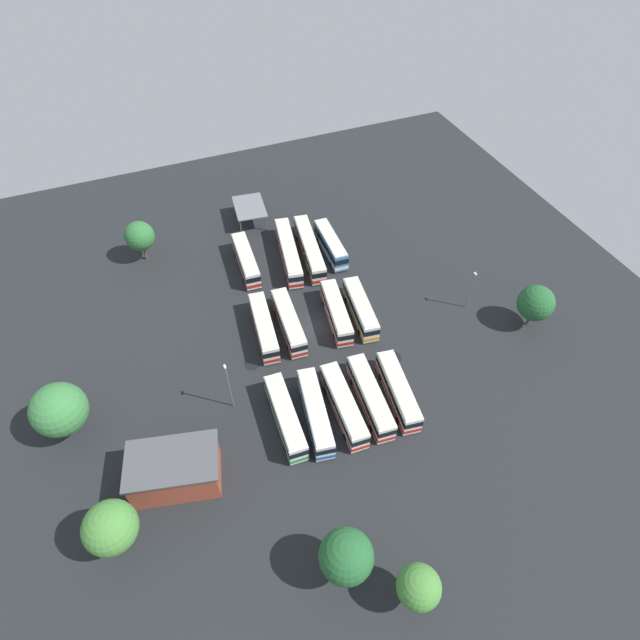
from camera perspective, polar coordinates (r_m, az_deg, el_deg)
ground_plane at (r=81.49m, az=-0.82°, el=-0.73°), size 113.04×113.04×0.00m
bus_row0_slot0 at (r=72.37m, az=8.59°, el=-7.72°), size 12.18×4.20×3.59m
bus_row0_slot1 at (r=71.34m, az=5.55°, el=-8.42°), size 12.83×3.69×3.59m
bus_row0_slot2 at (r=70.32m, az=2.62°, el=-9.37°), size 12.62×3.23×3.59m
bus_row0_slot3 at (r=69.66m, az=-0.52°, el=-10.14°), size 12.79×4.55×3.59m
bus_row0_slot4 at (r=69.44m, az=-3.84°, el=-10.59°), size 12.38×3.14×3.59m
bus_row1_slot0 at (r=81.79m, az=4.48°, el=1.26°), size 11.89×4.09×3.59m
bus_row1_slot1 at (r=81.04m, az=1.81°, el=0.87°), size 12.13×4.43×3.59m
bus_row1_slot3 at (r=79.73m, az=-3.47°, el=-0.21°), size 12.34×3.45×3.59m
bus_row1_slot4 at (r=79.36m, az=-6.23°, el=-0.77°), size 12.49×3.99×3.59m
bus_row2_slot0 at (r=93.32m, az=1.17°, el=8.34°), size 11.67×3.13×3.59m
bus_row2_slot1 at (r=92.40m, az=-1.16°, el=7.88°), size 15.96×4.94×3.59m
bus_row2_slot2 at (r=91.83m, az=-3.49°, el=7.49°), size 15.95×5.31×3.59m
bus_row2_slot4 at (r=90.95m, az=-8.17°, el=6.57°), size 12.09×3.34×3.59m
depot_building at (r=67.19m, az=-15.70°, el=-15.62°), size 9.08×12.22×5.09m
maintenance_shelter at (r=100.82m, az=-7.78°, el=12.24°), size 8.66×6.46×3.50m
lamp_post_near_entrance at (r=69.45m, az=-10.01°, el=-7.08°), size 0.56×0.28×8.99m
lamp_post_far_corner at (r=84.92m, az=16.30°, el=3.33°), size 0.56×0.28×7.43m
tree_north_edge at (r=73.45m, az=-26.83°, el=-8.83°), size 7.01×7.01×8.87m
tree_east_edge at (r=84.97m, az=22.71°, el=1.74°), size 5.57×5.57×7.54m
tree_northwest at (r=95.11m, az=-19.29°, el=8.74°), size 5.11×5.11×7.71m
tree_south_edge at (r=58.10m, az=2.90°, el=-24.58°), size 5.77×5.77×8.36m
tree_northeast at (r=62.84m, az=-22.12°, el=-20.45°), size 5.87×5.87×8.59m
tree_west_edge at (r=58.84m, az=10.84°, el=-26.95°), size 4.58×4.58×6.99m
puddle_near_shelter at (r=74.70m, az=-5.25°, el=-7.21°), size 2.71×2.71×0.01m
puddle_between_rows at (r=77.34m, az=-7.51°, el=-4.85°), size 2.34×2.34×0.01m
puddle_front_lane at (r=89.75m, az=-9.28°, el=4.11°), size 2.56×2.56×0.01m
puddle_centre_drain at (r=78.15m, az=7.84°, el=-4.15°), size 3.07×3.07×0.01m
puddle_back_corner at (r=75.21m, az=-5.25°, el=-6.66°), size 2.41×2.41×0.01m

